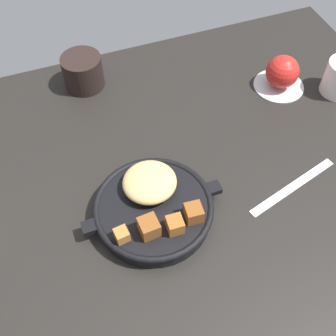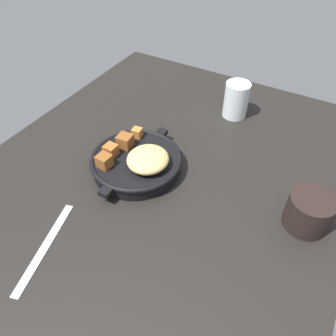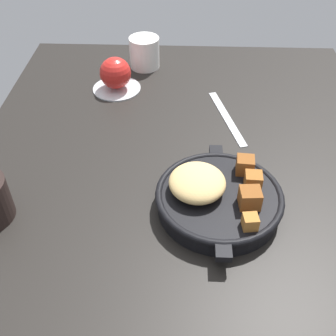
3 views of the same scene
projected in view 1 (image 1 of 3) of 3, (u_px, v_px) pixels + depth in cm
name	position (u px, v px, depth cm)	size (l,w,h in cm)	color
ground_plane	(168.00, 185.00, 81.10)	(113.90, 82.44, 2.40)	black
cast_iron_skillet	(153.00, 206.00, 73.86)	(25.48, 21.22, 7.00)	black
saucer_plate	(279.00, 85.00, 95.71)	(11.37, 11.37, 0.60)	#B7BABF
red_apple	(282.00, 72.00, 92.53)	(7.32, 7.32, 7.32)	red
butter_knife	(293.00, 186.00, 79.30)	(20.84, 1.60, 0.36)	silver
coffee_mug_dark	(83.00, 72.00, 93.36)	(8.88, 8.88, 7.44)	black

